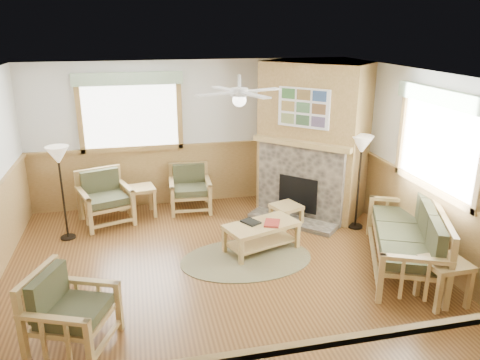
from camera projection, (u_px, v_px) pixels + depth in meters
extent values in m
cube|color=brown|center=(223.00, 277.00, 6.44)|extent=(6.00, 6.00, 0.01)
cube|color=white|center=(220.00, 78.00, 5.58)|extent=(6.00, 6.00, 0.01)
cube|color=silver|center=(192.00, 133.00, 8.78)|extent=(6.00, 0.02, 2.70)
cube|color=silver|center=(303.00, 323.00, 3.24)|extent=(6.00, 0.02, 2.70)
cube|color=silver|center=(429.00, 169.00, 6.64)|extent=(0.02, 6.00, 2.70)
cylinder|color=brown|center=(246.00, 259.00, 6.91)|extent=(2.50, 2.50, 0.01)
cube|color=maroon|center=(272.00, 222.00, 7.03)|extent=(0.32, 0.36, 0.03)
cube|color=black|center=(251.00, 221.00, 7.08)|extent=(0.31, 0.33, 0.03)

